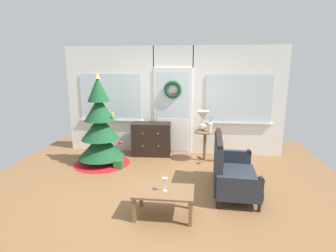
% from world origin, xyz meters
% --- Properties ---
extents(ground_plane, '(6.76, 6.76, 0.00)m').
position_xyz_m(ground_plane, '(0.00, 0.00, 0.00)').
color(ground_plane, brown).
extents(back_wall_with_door, '(5.20, 0.19, 2.55)m').
position_xyz_m(back_wall_with_door, '(0.00, 2.08, 1.28)').
color(back_wall_with_door, white).
rests_on(back_wall_with_door, ground).
extents(christmas_tree, '(1.21, 1.21, 1.95)m').
position_xyz_m(christmas_tree, '(-1.47, 1.09, 0.70)').
color(christmas_tree, '#4C331E').
rests_on(christmas_tree, ground).
extents(dresser_cabinet, '(0.92, 0.48, 0.78)m').
position_xyz_m(dresser_cabinet, '(-0.48, 1.79, 0.39)').
color(dresser_cabinet, black).
rests_on(dresser_cabinet, ground).
extents(settee_sofa, '(0.78, 1.40, 0.96)m').
position_xyz_m(settee_sofa, '(1.15, 0.07, 0.38)').
color(settee_sofa, black).
rests_on(settee_sofa, ground).
extents(side_table, '(0.50, 0.48, 0.69)m').
position_xyz_m(side_table, '(0.77, 1.51, 0.49)').
color(side_table, brown).
rests_on(side_table, ground).
extents(table_lamp, '(0.28, 0.28, 0.44)m').
position_xyz_m(table_lamp, '(0.71, 1.55, 0.98)').
color(table_lamp, silver).
rests_on(table_lamp, side_table).
extents(flower_vase, '(0.11, 0.10, 0.35)m').
position_xyz_m(flower_vase, '(0.87, 1.45, 0.81)').
color(flower_vase, beige).
rests_on(flower_vase, side_table).
extents(coffee_table, '(0.84, 0.53, 0.38)m').
position_xyz_m(coffee_table, '(0.15, -0.82, 0.33)').
color(coffee_table, brown).
rests_on(coffee_table, ground).
extents(wine_glass, '(0.08, 0.08, 0.20)m').
position_xyz_m(wine_glass, '(0.16, -0.83, 0.52)').
color(wine_glass, silver).
rests_on(wine_glass, coffee_table).
extents(gift_box, '(0.18, 0.16, 0.18)m').
position_xyz_m(gift_box, '(-1.02, 0.86, 0.09)').
color(gift_box, '#266633').
rests_on(gift_box, ground).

